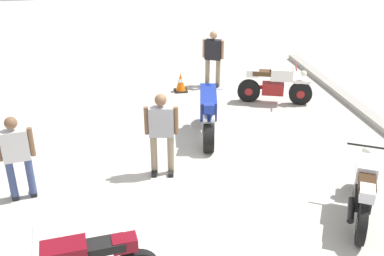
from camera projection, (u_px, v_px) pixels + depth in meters
The scene contains 8 objects.
ground_plane at pixel (202, 178), 8.76m from camera, with size 40.00×40.00×0.00m, color #B7B2A8.
motorcycle_blue_sportbike at pixel (208, 112), 10.11m from camera, with size 1.95×0.73×1.14m.
motorcycle_cream_vintage at pixel (274, 85), 11.93m from camera, with size 0.93×1.90×1.07m.
motorcycle_silver_cruiser at pixel (363, 189), 7.47m from camera, with size 1.89×1.11×1.09m.
person_in_gray_shirt at pixel (162, 130), 8.52m from camera, with size 0.37×0.65×1.65m.
person_in_black_shirt at pixel (213, 56), 12.92m from camera, with size 0.46×0.60×1.60m.
person_in_white_shirt at pixel (17, 154), 7.77m from camera, with size 0.37×0.63×1.59m.
traffic_cone at pixel (181, 82), 12.79m from camera, with size 0.36×0.36×0.53m.
Camera 1 is at (7.31, -1.51, 4.69)m, focal length 42.50 mm.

